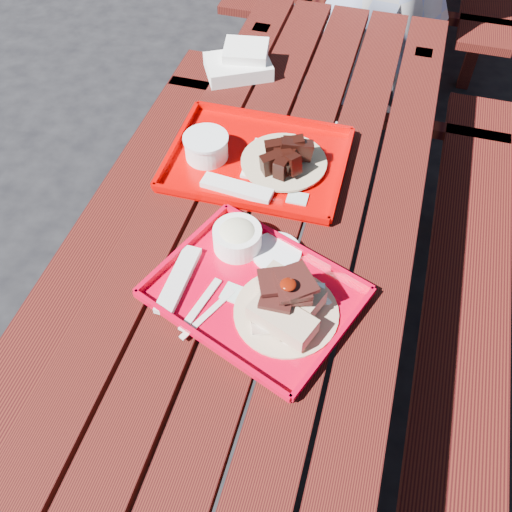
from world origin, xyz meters
name	(u,v)px	position (x,y,z in m)	size (l,w,h in m)	color
ground	(267,365)	(0.00, 0.00, 0.00)	(60.00, 60.00, 0.00)	black
picnic_table_near	(270,273)	(0.00, 0.00, 0.56)	(1.41, 2.40, 0.75)	#4B160E
near_tray	(260,282)	(0.02, -0.20, 0.78)	(0.55, 0.49, 0.14)	red
far_tray	(254,158)	(-0.12, 0.23, 0.78)	(0.51, 0.40, 0.08)	#C80100
white_cloth	(240,62)	(-0.29, 0.66, 0.79)	(0.26, 0.24, 0.09)	white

